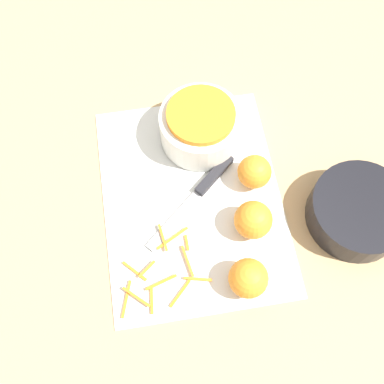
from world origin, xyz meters
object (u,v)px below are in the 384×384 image
at_px(orange_left, 254,172).
at_px(orange_right, 253,220).
at_px(bowl_speckled, 200,126).
at_px(bowl_dark, 358,211).
at_px(knife, 206,185).
at_px(orange_back, 248,278).

distance_m(orange_left, orange_right, 0.11).
relative_size(bowl_speckled, orange_right, 2.28).
height_order(bowl_dark, knife, bowl_dark).
bearing_deg(bowl_dark, orange_left, -121.90).
bearing_deg(orange_back, bowl_dark, 111.79).
distance_m(bowl_speckled, orange_left, 0.15).
xyz_separation_m(bowl_dark, orange_right, (-0.01, -0.21, 0.01)).
bearing_deg(orange_right, orange_back, -16.91).
xyz_separation_m(knife, orange_right, (0.10, 0.07, 0.03)).
bearing_deg(bowl_speckled, orange_left, 37.40).
relative_size(bowl_dark, orange_left, 2.78).
bearing_deg(bowl_dark, bowl_speckled, -130.34).
relative_size(bowl_speckled, orange_left, 2.47).
bearing_deg(orange_left, orange_back, -15.54).
xyz_separation_m(bowl_speckled, bowl_dark, (0.23, 0.28, -0.02)).
height_order(bowl_dark, orange_right, orange_right).
bearing_deg(knife, bowl_speckled, -135.63).
distance_m(orange_left, orange_back, 0.22).
relative_size(bowl_dark, knife, 0.93).
height_order(bowl_dark, orange_left, orange_left).
relative_size(bowl_dark, orange_right, 2.58).
xyz_separation_m(orange_left, orange_right, (0.10, -0.03, 0.00)).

